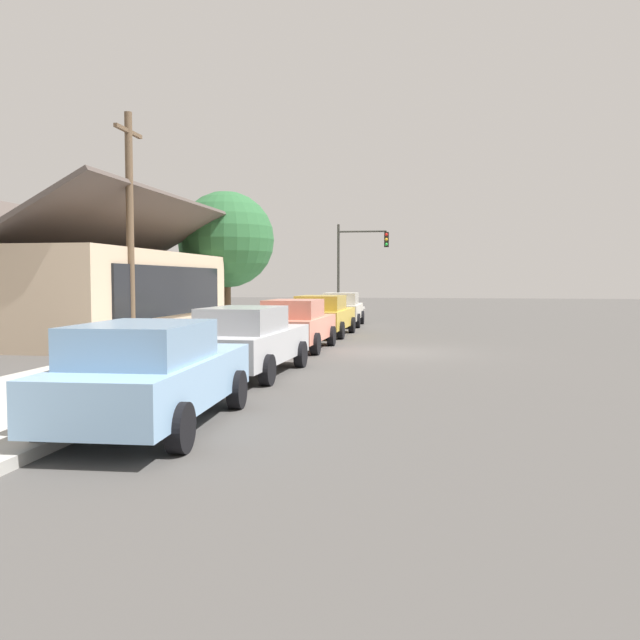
% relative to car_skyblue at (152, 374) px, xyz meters
% --- Properties ---
extents(ground_plane, '(120.00, 120.00, 0.00)m').
position_rel_car_skyblue_xyz_m(ground_plane, '(10.94, -2.82, -0.82)').
color(ground_plane, '#4C4947').
extents(sidewalk_curb, '(60.00, 4.20, 0.16)m').
position_rel_car_skyblue_xyz_m(sidewalk_curb, '(10.94, 2.78, -0.74)').
color(sidewalk_curb, '#B2AFA8').
rests_on(sidewalk_curb, ground).
extents(car_skyblue, '(4.82, 2.13, 1.59)m').
position_rel_car_skyblue_xyz_m(car_skyblue, '(0.00, 0.00, 0.00)').
color(car_skyblue, '#8CB7E0').
rests_on(car_skyblue, ground).
extents(car_silver, '(4.86, 2.09, 1.59)m').
position_rel_car_skyblue_xyz_m(car_silver, '(5.49, 0.05, -0.00)').
color(car_silver, silver).
rests_on(car_silver, ground).
extents(car_coral, '(4.51, 2.04, 1.59)m').
position_rel_car_skyblue_xyz_m(car_coral, '(11.06, 0.04, -0.00)').
color(car_coral, '#EA8C75').
rests_on(car_coral, ground).
extents(car_mustard, '(4.83, 2.18, 1.59)m').
position_rel_car_skyblue_xyz_m(car_mustard, '(16.38, 0.04, 0.00)').
color(car_mustard, gold).
rests_on(car_mustard, ground).
extents(car_ivory, '(4.43, 2.04, 1.59)m').
position_rel_car_skyblue_xyz_m(car_ivory, '(21.99, 0.02, -0.00)').
color(car_ivory, silver).
rests_on(car_ivory, ground).
extents(storefront_building, '(13.07, 7.81, 5.38)m').
position_rel_car_skyblue_xyz_m(storefront_building, '(14.51, 9.17, 0.97)').
color(storefront_building, '#CCB293').
rests_on(storefront_building, ground).
extents(shade_tree, '(4.79, 4.79, 6.59)m').
position_rel_car_skyblue_xyz_m(shade_tree, '(22.72, 5.93, 3.37)').
color(shade_tree, brown).
rests_on(shade_tree, ground).
extents(traffic_light_main, '(0.37, 2.79, 5.20)m').
position_rel_car_skyblue_xyz_m(traffic_light_main, '(26.51, -0.28, 2.68)').
color(traffic_light_main, '#383833').
rests_on(traffic_light_main, ground).
extents(utility_pole_wooden, '(1.80, 0.24, 7.50)m').
position_rel_car_skyblue_xyz_m(utility_pole_wooden, '(10.77, 5.38, 3.11)').
color(utility_pole_wooden, brown).
rests_on(utility_pole_wooden, ground).
extents(fire_hydrant_red, '(0.22, 0.22, 0.71)m').
position_rel_car_skyblue_xyz_m(fire_hydrant_red, '(7.16, 1.38, -0.32)').
color(fire_hydrant_red, red).
rests_on(fire_hydrant_red, sidewalk_curb).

